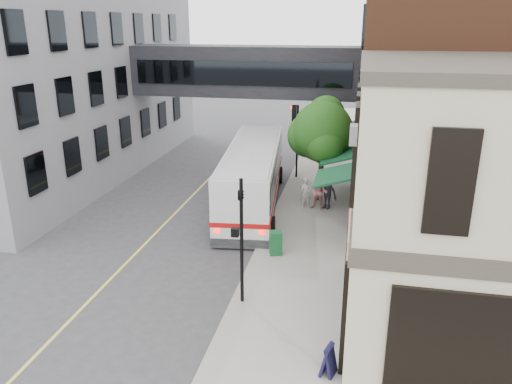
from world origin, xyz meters
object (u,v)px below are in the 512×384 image
at_px(bus, 253,173).
at_px(pedestrian_b, 319,192).
at_px(sandwich_board, 329,360).
at_px(pedestrian_c, 327,192).
at_px(newspaper_box, 276,243).
at_px(pedestrian_a, 306,193).

bearing_deg(bus, pedestrian_b, -6.96).
height_order(pedestrian_b, sandwich_board, pedestrian_b).
xyz_separation_m(pedestrian_c, newspaper_box, (-1.71, -5.82, -0.42)).
bearing_deg(pedestrian_b, newspaper_box, -90.31).
distance_m(bus, pedestrian_b, 3.68).
bearing_deg(sandwich_board, newspaper_box, 128.37).
distance_m(bus, pedestrian_c, 4.04).
bearing_deg(pedestrian_c, pedestrian_b, -127.12).
relative_size(pedestrian_a, sandwich_board, 1.76).
height_order(bus, pedestrian_a, bus).
distance_m(pedestrian_b, pedestrian_c, 0.42).
distance_m(bus, sandwich_board, 14.18).
distance_m(pedestrian_c, sandwich_board, 13.02).
bearing_deg(sandwich_board, pedestrian_b, 113.93).
bearing_deg(bus, newspaper_box, -69.57).
relative_size(pedestrian_b, pedestrian_c, 0.99).
bearing_deg(newspaper_box, pedestrian_b, 60.01).
distance_m(pedestrian_b, newspaper_box, 5.82).
xyz_separation_m(bus, newspaper_box, (2.27, -6.09, -1.11)).
relative_size(bus, newspaper_box, 11.79).
relative_size(newspaper_box, sandwich_board, 1.12).
relative_size(bus, sandwich_board, 13.20).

